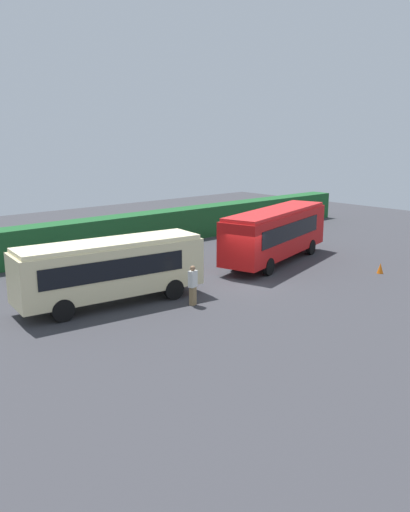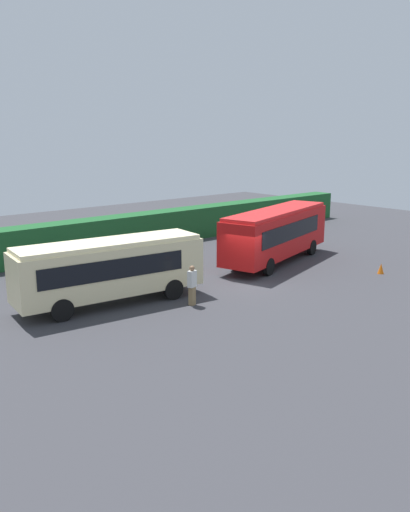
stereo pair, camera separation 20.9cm
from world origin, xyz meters
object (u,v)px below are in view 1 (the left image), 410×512
at_px(traffic_cone, 380,268).
at_px(bus_cream, 111,268).
at_px(person_center, 193,284).
at_px(bus_red, 276,232).
at_px(person_left, 79,274).

bearing_deg(traffic_cone, bus_cream, 159.75).
bearing_deg(person_center, bus_red, -86.51).
xyz_separation_m(bus_cream, person_center, (2.71, -2.65, -0.74)).
relative_size(bus_cream, bus_red, 0.89).
relative_size(bus_red, traffic_cone, 17.13).
relative_size(person_left, person_center, 0.93).
distance_m(bus_cream, person_left, 2.89).
height_order(person_left, person_center, person_center).
height_order(bus_cream, bus_red, bus_red).
bearing_deg(person_left, person_center, -155.75).
height_order(bus_red, person_center, bus_red).
bearing_deg(person_center, bus_cream, 30.47).
height_order(bus_cream, person_center, bus_cream).
height_order(bus_cream, person_left, bus_cream).
bearing_deg(bus_cream, bus_red, 9.27).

